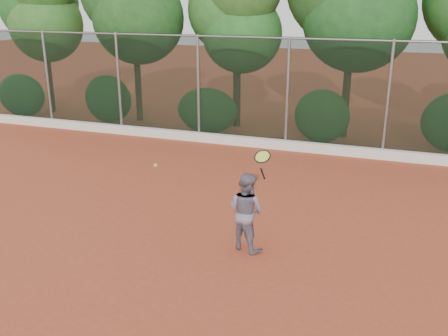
% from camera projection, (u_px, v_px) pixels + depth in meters
% --- Properties ---
extents(ground, '(80.00, 80.00, 0.00)m').
position_uv_depth(ground, '(207.00, 243.00, 9.89)').
color(ground, '#A64327').
rests_on(ground, ground).
extents(concrete_curb, '(24.00, 0.20, 0.30)m').
position_uv_depth(concrete_curb, '(284.00, 145.00, 15.93)').
color(concrete_curb, silver).
rests_on(concrete_curb, ground).
extents(tennis_player, '(0.91, 0.81, 1.54)m').
position_uv_depth(tennis_player, '(246.00, 211.00, 9.45)').
color(tennis_player, slate).
rests_on(tennis_player, ground).
extents(chainlink_fence, '(24.09, 0.09, 3.50)m').
position_uv_depth(chainlink_fence, '(288.00, 91.00, 15.54)').
color(chainlink_fence, black).
rests_on(chainlink_fence, ground).
extents(foliage_backdrop, '(23.70, 3.63, 7.55)m').
position_uv_depth(foliage_backdrop, '(287.00, 4.00, 16.65)').
color(foliage_backdrop, '#442A1A').
rests_on(foliage_backdrop, ground).
extents(tennis_racket, '(0.34, 0.32, 0.59)m').
position_uv_depth(tennis_racket, '(262.00, 159.00, 8.99)').
color(tennis_racket, black).
rests_on(tennis_racket, ground).
extents(tennis_ball_in_flight, '(0.07, 0.07, 0.07)m').
position_uv_depth(tennis_ball_in_flight, '(155.00, 165.00, 9.34)').
color(tennis_ball_in_flight, '#B7CE2E').
rests_on(tennis_ball_in_flight, ground).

